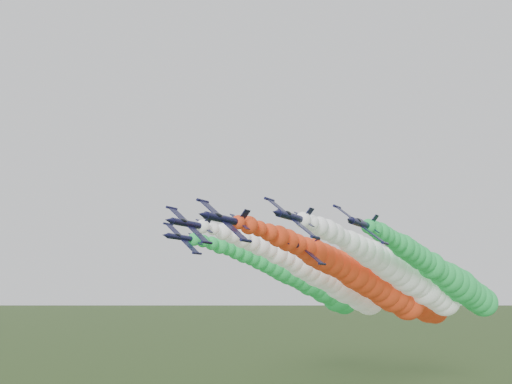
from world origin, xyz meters
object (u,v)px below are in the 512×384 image
Objects in this scene: jet_inner_left at (331,280)px; jet_trail at (406,294)px; jet_outer_left at (310,284)px; jet_inner_right at (408,277)px; jet_lead at (368,282)px; jet_outer_right at (452,281)px.

jet_inner_left is 1.01× the size of jet_trail.
jet_outer_left is 26.71m from jet_trail.
jet_trail is at bearing 9.41° from jet_outer_left.
jet_inner_right reaches higher than jet_trail.
jet_lead is 32.36m from jet_outer_left.
jet_inner_right is at bearing -73.87° from jet_trail.
jet_inner_left is 19.28m from jet_inner_right.
jet_lead reaches higher than jet_trail.
jet_outer_left is (-31.57, 14.20, -1.01)m from jet_inner_right.
jet_outer_left is at bearing 155.79° from jet_inner_right.
jet_lead is 1.00× the size of jet_inner_right.
jet_inner_right is at bearing -24.21° from jet_outer_left.
jet_outer_right is (27.38, 9.60, -0.28)m from jet_inner_left.
jet_inner_right is 19.67m from jet_trail.
jet_lead is 25.97m from jet_trail.
jet_outer_left is at bearing -170.59° from jet_trail.
jet_inner_right is at bearing 44.65° from jet_lead.
jet_inner_right is 1.00× the size of jet_outer_left.
jet_lead is 1.00× the size of jet_outer_left.
jet_lead is 1.00× the size of jet_inner_left.
jet_trail is at bearing 106.13° from jet_inner_right.
jet_outer_right is at bearing 48.38° from jet_lead.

